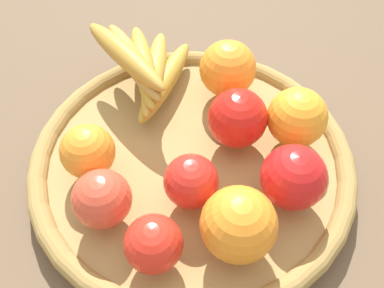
% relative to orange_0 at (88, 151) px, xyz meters
% --- Properties ---
extents(ground_plane, '(2.40, 2.40, 0.00)m').
position_rel_orange_0_xyz_m(ground_plane, '(-0.09, 0.09, -0.07)').
color(ground_plane, brown).
rests_on(ground_plane, ground).
extents(basket, '(0.43, 0.43, 0.04)m').
position_rel_orange_0_xyz_m(basket, '(-0.09, 0.09, -0.05)').
color(basket, '#9F804B').
rests_on(basket, ground_plane).
extents(orange_0, '(0.08, 0.08, 0.07)m').
position_rel_orange_0_xyz_m(orange_0, '(0.00, 0.00, 0.00)').
color(orange_0, orange).
rests_on(orange_0, basket).
extents(apple_1, '(0.08, 0.08, 0.07)m').
position_rel_orange_0_xyz_m(apple_1, '(-0.04, 0.13, -0.00)').
color(apple_1, red).
rests_on(apple_1, basket).
extents(apple_3, '(0.09, 0.09, 0.08)m').
position_rel_orange_0_xyz_m(apple_3, '(-0.10, 0.23, 0.00)').
color(apple_3, red).
rests_on(apple_3, basket).
extents(orange_3, '(0.10, 0.10, 0.08)m').
position_rel_orange_0_xyz_m(orange_3, '(-0.01, 0.21, 0.01)').
color(orange_3, orange).
rests_on(orange_3, basket).
extents(apple_4, '(0.11, 0.11, 0.08)m').
position_rel_orange_0_xyz_m(apple_4, '(-0.15, 0.13, 0.00)').
color(apple_4, red).
rests_on(apple_4, basket).
extents(banana_bunch, '(0.18, 0.18, 0.08)m').
position_rel_orange_0_xyz_m(banana_bunch, '(-0.15, -0.03, 0.01)').
color(banana_bunch, '#AE9031').
rests_on(banana_bunch, basket).
extents(apple_0, '(0.10, 0.10, 0.07)m').
position_rel_orange_0_xyz_m(apple_0, '(0.04, 0.06, 0.00)').
color(apple_0, '#D44630').
rests_on(apple_0, basket).
extents(orange_1, '(0.11, 0.11, 0.08)m').
position_rel_orange_0_xyz_m(orange_1, '(-0.22, 0.07, 0.01)').
color(orange_1, orange).
rests_on(orange_1, basket).
extents(apple_2, '(0.09, 0.09, 0.06)m').
position_rel_orange_0_xyz_m(apple_2, '(0.05, 0.14, -0.00)').
color(apple_2, red).
rests_on(apple_2, basket).
extents(orange_2, '(0.11, 0.11, 0.08)m').
position_rel_orange_0_xyz_m(orange_2, '(-0.19, 0.19, 0.01)').
color(orange_2, orange).
rests_on(orange_2, basket).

